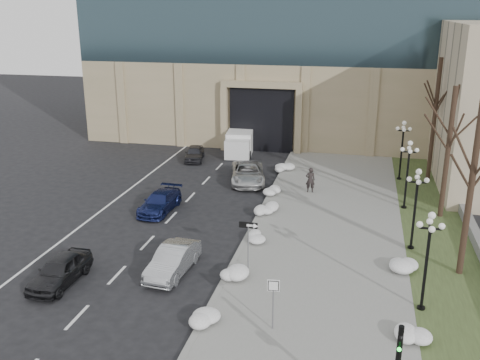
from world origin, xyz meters
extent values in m
cube|color=gray|center=(3.50, 14.00, 0.06)|extent=(9.00, 40.00, 0.12)
cube|color=gray|center=(-1.00, 14.00, 0.07)|extent=(0.30, 40.00, 0.14)
cube|color=#354120|center=(10.00, 14.00, 0.05)|extent=(4.00, 40.00, 0.10)
cube|color=slate|center=(12.00, 16.00, 0.35)|extent=(0.50, 30.00, 0.70)
cube|color=tan|center=(-2.00, 42.00, 4.00)|extent=(40.00, 20.00, 8.00)
cube|color=black|center=(-4.00, 33.00, 3.00)|extent=(6.00, 2.50, 6.00)
cube|color=tan|center=(-4.00, 31.60, 6.30)|extent=(7.50, 0.60, 0.60)
cube|color=tan|center=(-7.50, 31.60, 3.00)|extent=(0.60, 0.60, 6.00)
cube|color=tan|center=(-0.50, 31.60, 3.00)|extent=(0.60, 0.60, 6.00)
imported|color=black|center=(-8.82, 4.60, 0.71)|extent=(1.75, 4.17, 1.41)
imported|color=#9EA1A6|center=(-3.78, 6.89, 0.71)|extent=(1.80, 4.40, 1.42)
imported|color=#171F51|center=(-7.61, 14.96, 0.65)|extent=(2.00, 4.54, 1.30)
imported|color=#BCBCBC|center=(-3.22, 22.30, 0.75)|extent=(3.69, 5.86, 1.51)
imported|color=#323238|center=(-9.16, 27.42, 0.65)|extent=(2.25, 4.03, 1.30)
imported|color=black|center=(1.77, 20.77, 1.05)|extent=(0.75, 0.56, 1.85)
cube|color=silver|center=(-5.92, 31.74, 1.04)|extent=(2.93, 5.47, 2.09)
cube|color=silver|center=(-5.52, 28.64, 0.94)|extent=(2.38, 1.93, 1.67)
cylinder|color=black|center=(-6.59, 28.71, 0.37)|extent=(0.35, 0.76, 0.73)
cylinder|color=black|center=(-4.51, 28.97, 0.37)|extent=(0.35, 0.76, 0.73)
cylinder|color=black|center=(-7.15, 33.17, 0.37)|extent=(0.35, 0.76, 0.73)
cylinder|color=black|center=(-5.08, 33.43, 0.37)|extent=(0.35, 0.76, 0.73)
cylinder|color=slate|center=(-0.10, 8.03, 1.31)|extent=(0.06, 0.06, 2.63)
cube|color=black|center=(-0.10, 8.03, 2.53)|extent=(0.96, 0.06, 0.32)
cube|color=white|center=(0.06, 8.00, 2.53)|extent=(0.46, 0.02, 0.12)
cone|color=white|center=(0.31, 7.99, 2.53)|extent=(0.23, 0.27, 0.26)
cylinder|color=slate|center=(2.06, 2.91, 1.19)|extent=(0.06, 0.06, 2.37)
cube|color=white|center=(2.06, 2.91, 2.16)|extent=(0.52, 0.10, 0.52)
cube|color=black|center=(2.07, 2.89, 2.16)|extent=(0.45, 0.06, 0.45)
cube|color=white|center=(2.07, 2.88, 2.16)|extent=(0.39, 0.05, 0.39)
imported|color=black|center=(6.66, -2.24, 3.48)|extent=(0.27, 0.96, 0.19)
sphere|color=#19E533|center=(6.64, -2.40, 3.53)|extent=(0.13, 0.13, 0.13)
ellipsoid|color=white|center=(-0.88, 2.64, 0.30)|extent=(1.10, 1.60, 0.36)
ellipsoid|color=white|center=(-0.73, 6.57, 0.30)|extent=(1.10, 1.60, 0.36)
ellipsoid|color=white|center=(-0.38, 11.49, 0.30)|extent=(1.10, 1.60, 0.36)
ellipsoid|color=white|center=(-0.68, 16.11, 0.30)|extent=(1.10, 1.60, 0.36)
ellipsoid|color=white|center=(-0.79, 19.91, 0.30)|extent=(1.10, 1.60, 0.36)
ellipsoid|color=white|center=(-0.83, 25.52, 0.30)|extent=(1.10, 1.60, 0.36)
ellipsoid|color=white|center=(7.74, 3.33, 0.30)|extent=(1.10, 1.60, 0.36)
ellipsoid|color=white|center=(7.87, 9.43, 0.30)|extent=(1.10, 1.60, 0.36)
cylinder|color=black|center=(8.30, 6.00, 0.10)|extent=(0.36, 0.36, 0.20)
cylinder|color=black|center=(8.30, 6.00, 2.00)|extent=(0.14, 0.14, 4.00)
cylinder|color=black|center=(8.30, 6.00, 4.00)|extent=(0.10, 0.90, 0.10)
cylinder|color=black|center=(8.30, 6.00, 4.00)|extent=(0.90, 0.10, 0.10)
sphere|color=silver|center=(8.30, 6.00, 4.60)|extent=(0.32, 0.32, 0.32)
sphere|color=silver|center=(8.75, 6.00, 4.15)|extent=(0.28, 0.28, 0.28)
sphere|color=silver|center=(7.85, 6.00, 4.15)|extent=(0.28, 0.28, 0.28)
sphere|color=silver|center=(8.30, 6.45, 4.15)|extent=(0.28, 0.28, 0.28)
sphere|color=silver|center=(8.30, 5.55, 4.15)|extent=(0.28, 0.28, 0.28)
cylinder|color=black|center=(8.30, 12.50, 0.10)|extent=(0.36, 0.36, 0.20)
cylinder|color=black|center=(8.30, 12.50, 2.00)|extent=(0.14, 0.14, 4.00)
cylinder|color=black|center=(8.30, 12.50, 4.00)|extent=(0.10, 0.90, 0.10)
cylinder|color=black|center=(8.30, 12.50, 4.00)|extent=(0.90, 0.10, 0.10)
sphere|color=silver|center=(8.30, 12.50, 4.60)|extent=(0.32, 0.32, 0.32)
sphere|color=silver|center=(8.75, 12.50, 4.15)|extent=(0.28, 0.28, 0.28)
sphere|color=silver|center=(7.85, 12.50, 4.15)|extent=(0.28, 0.28, 0.28)
sphere|color=silver|center=(8.30, 12.95, 4.15)|extent=(0.28, 0.28, 0.28)
sphere|color=silver|center=(8.30, 12.05, 4.15)|extent=(0.28, 0.28, 0.28)
cylinder|color=black|center=(8.30, 19.00, 0.10)|extent=(0.36, 0.36, 0.20)
cylinder|color=black|center=(8.30, 19.00, 2.00)|extent=(0.14, 0.14, 4.00)
cylinder|color=black|center=(8.30, 19.00, 4.00)|extent=(0.10, 0.90, 0.10)
cylinder|color=black|center=(8.30, 19.00, 4.00)|extent=(0.90, 0.10, 0.10)
sphere|color=silver|center=(8.30, 19.00, 4.60)|extent=(0.32, 0.32, 0.32)
sphere|color=silver|center=(8.75, 19.00, 4.15)|extent=(0.28, 0.28, 0.28)
sphere|color=silver|center=(7.85, 19.00, 4.15)|extent=(0.28, 0.28, 0.28)
sphere|color=silver|center=(8.30, 19.45, 4.15)|extent=(0.28, 0.28, 0.28)
sphere|color=silver|center=(8.30, 18.55, 4.15)|extent=(0.28, 0.28, 0.28)
cylinder|color=black|center=(8.30, 25.50, 0.10)|extent=(0.36, 0.36, 0.20)
cylinder|color=black|center=(8.30, 25.50, 2.00)|extent=(0.14, 0.14, 4.00)
cylinder|color=black|center=(8.30, 25.50, 4.00)|extent=(0.10, 0.90, 0.10)
cylinder|color=black|center=(8.30, 25.50, 4.00)|extent=(0.90, 0.10, 0.10)
sphere|color=silver|center=(8.30, 25.50, 4.60)|extent=(0.32, 0.32, 0.32)
sphere|color=silver|center=(8.75, 25.50, 4.15)|extent=(0.28, 0.28, 0.28)
sphere|color=silver|center=(7.85, 25.50, 4.15)|extent=(0.28, 0.28, 0.28)
sphere|color=silver|center=(8.30, 25.95, 4.15)|extent=(0.28, 0.28, 0.28)
sphere|color=silver|center=(8.30, 25.05, 4.15)|extent=(0.28, 0.28, 0.28)
cylinder|color=black|center=(10.50, 10.00, 4.50)|extent=(0.32, 0.32, 9.00)
cylinder|color=black|center=(10.50, 18.00, 4.25)|extent=(0.32, 0.32, 8.50)
cylinder|color=black|center=(10.50, 26.00, 4.75)|extent=(0.32, 0.32, 9.50)
camera|label=1|loc=(5.11, -16.35, 13.01)|focal=40.00mm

